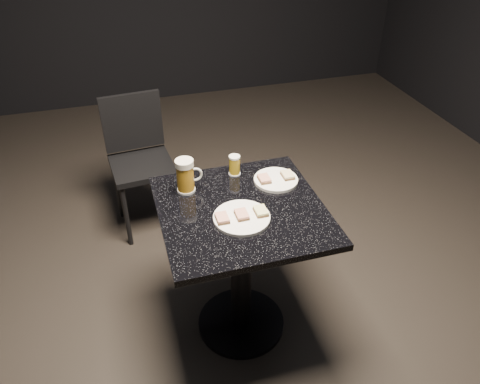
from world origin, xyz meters
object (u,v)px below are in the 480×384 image
object	(u,v)px
plate_large	(242,218)
table	(241,250)
beer_tumbler	(235,165)
beer_mug	(186,176)
plate_small	(276,180)
chair	(139,155)

from	to	relation	value
plate_large	table	xyz separation A→B (m)	(0.02, 0.07, -0.25)
plate_large	beer_tumbler	bearing A→B (deg)	79.04
beer_mug	beer_tumbler	size ratio (longest dim) A/B	1.61
plate_large	beer_mug	world-z (taller)	beer_mug
plate_small	beer_mug	world-z (taller)	beer_mug
table	beer_tumbler	xyz separation A→B (m)	(0.05, 0.27, 0.29)
chair	table	bearing A→B (deg)	-71.02
beer_mug	chair	bearing A→B (deg)	100.50
plate_large	beer_mug	size ratio (longest dim) A/B	1.50
table	beer_tumbler	bearing A→B (deg)	80.28
beer_tumbler	plate_large	bearing A→B (deg)	-100.96
beer_mug	chair	size ratio (longest dim) A/B	0.19
table	beer_mug	world-z (taller)	beer_mug
plate_large	beer_tumbler	world-z (taller)	beer_tumbler
plate_small	table	distance (m)	0.36
beer_mug	beer_tumbler	xyz separation A→B (m)	(0.24, 0.07, -0.03)
plate_large	plate_small	world-z (taller)	same
beer_mug	chair	world-z (taller)	beer_mug
table	beer_mug	xyz separation A→B (m)	(-0.20, 0.20, 0.32)
beer_mug	plate_small	bearing A→B (deg)	-5.80
table	plate_large	bearing A→B (deg)	-105.36
beer_tumbler	chair	bearing A→B (deg)	117.77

